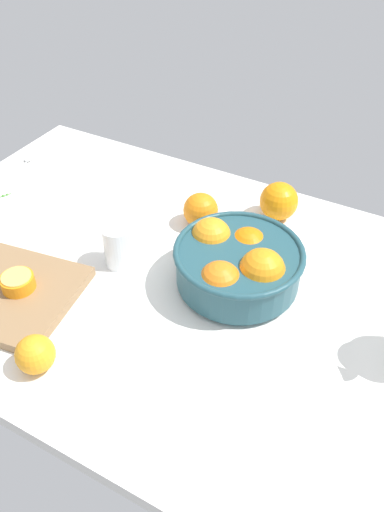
% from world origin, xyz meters
% --- Properties ---
extents(ground_plane, '(1.32, 0.81, 0.03)m').
position_xyz_m(ground_plane, '(0.00, 0.00, -0.01)').
color(ground_plane, white).
extents(fruit_bowl, '(0.25, 0.25, 0.12)m').
position_xyz_m(fruit_bowl, '(0.09, 0.04, 0.05)').
color(fruit_bowl, '#234C56').
rests_on(fruit_bowl, ground_plane).
extents(juice_glass, '(0.06, 0.06, 0.09)m').
position_xyz_m(juice_glass, '(-0.14, -0.02, 0.04)').
color(juice_glass, white).
rests_on(juice_glass, ground_plane).
extents(orange_half_0, '(0.06, 0.06, 0.03)m').
position_xyz_m(orange_half_0, '(-0.26, -0.19, 0.04)').
color(orange_half_0, orange).
rests_on(orange_half_0, cutting_board).
extents(loose_orange_0, '(0.09, 0.09, 0.09)m').
position_xyz_m(loose_orange_0, '(0.08, 0.29, 0.04)').
color(loose_orange_0, orange).
rests_on(loose_orange_0, ground_plane).
extents(loose_orange_2, '(0.08, 0.08, 0.08)m').
position_xyz_m(loose_orange_2, '(-0.06, 0.18, 0.04)').
color(loose_orange_2, orange).
rests_on(loose_orange_2, ground_plane).
extents(loose_orange_3, '(0.07, 0.07, 0.07)m').
position_xyz_m(loose_orange_3, '(-0.11, -0.30, 0.03)').
color(loose_orange_3, orange).
rests_on(loose_orange_3, ground_plane).
extents(spoon, '(0.05, 0.13, 0.01)m').
position_xyz_m(spoon, '(-0.59, 0.18, 0.00)').
color(spoon, silver).
rests_on(spoon, ground_plane).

